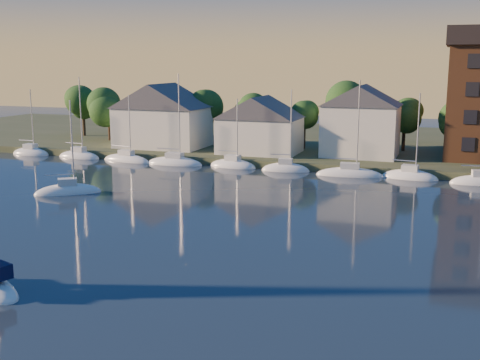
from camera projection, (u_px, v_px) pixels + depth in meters
The scene contains 9 objects.
ground at pixel (42, 328), 32.17m from camera, with size 260.00×260.00×0.00m, color black.
shoreline_land at pixel (326, 145), 101.47m from camera, with size 160.00×50.00×2.00m, color #323D24.
wooden_dock at pixel (291, 168), 80.22m from camera, with size 120.00×3.00×1.00m, color brown.
clubhouse_west at pixel (162, 115), 91.84m from camera, with size 13.65×9.45×9.64m.
clubhouse_centre at pixel (260, 124), 85.81m from camera, with size 11.55×8.40×8.08m.
clubhouse_east at pixel (361, 120), 82.88m from camera, with size 10.50×8.40×9.80m.
tree_line at pixel (324, 108), 88.32m from camera, with size 93.40×5.40×8.90m.
moored_fleet at pixel (256, 169), 78.74m from camera, with size 79.50×2.40×12.05m.
drifting_sailboat_left at pixel (68, 193), 64.58m from camera, with size 7.06×5.99×11.09m.
Camera 1 is at (20.04, -24.71, 14.05)m, focal length 45.00 mm.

